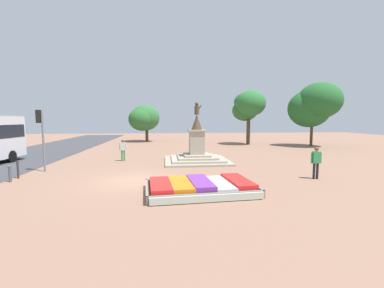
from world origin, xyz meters
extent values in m
plane|color=#8C6651|center=(0.00, 0.00, 0.00)|extent=(93.10, 93.10, 0.00)
cube|color=#38281C|center=(3.31, -2.47, 0.16)|extent=(4.84, 3.10, 0.31)
cube|color=gray|center=(3.42, -3.89, 0.18)|extent=(4.82, 0.49, 0.35)
cube|color=gray|center=(3.19, -1.06, 0.18)|extent=(4.82, 0.49, 0.35)
cube|color=gray|center=(0.95, -2.67, 0.18)|extent=(0.34, 2.94, 0.35)
cube|color=gray|center=(5.66, -2.28, 0.18)|extent=(0.34, 2.94, 0.35)
cube|color=red|center=(1.54, -2.62, 0.41)|extent=(1.09, 2.60, 0.19)
cube|color=orange|center=(2.42, -2.55, 0.41)|extent=(1.09, 2.60, 0.18)
cube|color=#72339E|center=(3.31, -2.47, 0.43)|extent=(1.09, 2.60, 0.23)
cube|color=white|center=(4.19, -2.40, 0.37)|extent=(1.09, 2.60, 0.11)
cube|color=red|center=(5.07, -2.33, 0.42)|extent=(1.09, 2.60, 0.22)
cube|color=#B2BCAD|center=(3.42, -3.94, 0.17)|extent=(4.59, 0.57, 0.28)
cube|color=gray|center=(4.16, 5.82, 0.07)|extent=(4.86, 4.86, 0.15)
cube|color=#A09581|center=(4.16, 5.82, 0.22)|extent=(3.90, 3.90, 0.15)
cube|color=gray|center=(4.16, 5.82, 0.37)|extent=(2.94, 2.94, 0.15)
cube|color=#A09681|center=(4.16, 5.82, 0.51)|extent=(1.98, 1.98, 0.15)
cube|color=#9E937F|center=(4.16, 5.82, 1.46)|extent=(1.10, 1.10, 1.76)
cube|color=#9E937F|center=(4.16, 5.82, 2.40)|extent=(1.30, 1.30, 0.12)
cone|color=#473823|center=(4.16, 5.82, 3.03)|extent=(0.83, 0.83, 1.14)
cylinder|color=#473823|center=(4.16, 5.82, 3.93)|extent=(0.35, 0.35, 0.66)
sphere|color=#473823|center=(4.16, 5.82, 4.41)|extent=(0.29, 0.29, 0.29)
cylinder|color=#473823|center=(4.35, 5.93, 4.07)|extent=(0.43, 0.31, 0.57)
cylinder|color=slate|center=(-5.76, 3.04, 1.91)|extent=(0.12, 0.12, 3.83)
cube|color=black|center=(-5.96, 3.06, 3.43)|extent=(0.26, 0.30, 0.80)
cylinder|color=#4B0808|center=(-6.09, 3.07, 3.70)|extent=(0.04, 0.14, 0.14)
cylinder|color=yellow|center=(-6.09, 3.07, 3.43)|extent=(0.04, 0.14, 0.14)
cylinder|color=#0D4211|center=(-6.09, 3.07, 3.16)|extent=(0.04, 0.14, 0.14)
cylinder|color=black|center=(-9.87, 6.90, 0.45)|extent=(0.35, 0.92, 0.90)
cylinder|color=#338C4C|center=(-1.45, 6.69, 0.42)|extent=(0.13, 0.13, 0.84)
cylinder|color=#338C4C|center=(-1.63, 6.69, 0.42)|extent=(0.13, 0.13, 0.84)
cube|color=beige|center=(-1.54, 6.69, 1.14)|extent=(0.39, 0.23, 0.60)
cylinder|color=beige|center=(-1.30, 6.70, 1.11)|extent=(0.09, 0.09, 0.57)
cylinder|color=beige|center=(-1.78, 6.68, 1.11)|extent=(0.09, 0.09, 0.57)
sphere|color=brown|center=(-1.54, 6.69, 1.58)|extent=(0.22, 0.22, 0.22)
cylinder|color=black|center=(9.84, -0.59, 0.44)|extent=(0.13, 0.13, 0.88)
cylinder|color=black|center=(10.02, -0.61, 0.44)|extent=(0.13, 0.13, 0.88)
cube|color=#338C4C|center=(9.93, -0.60, 1.20)|extent=(0.41, 0.27, 0.63)
cylinder|color=#338C4C|center=(9.69, -0.57, 1.17)|extent=(0.09, 0.09, 0.59)
cylinder|color=#338C4C|center=(10.17, -0.63, 1.17)|extent=(0.09, 0.09, 0.59)
sphere|color=brown|center=(9.93, -0.60, 1.65)|extent=(0.23, 0.23, 0.23)
cylinder|color=#4C5156|center=(-6.28, 0.36, 0.38)|extent=(0.14, 0.14, 0.77)
sphere|color=#4C5156|center=(-6.28, 0.36, 0.81)|extent=(0.15, 0.15, 0.15)
cylinder|color=#2D2D33|center=(-6.34, 1.19, 0.45)|extent=(0.11, 0.11, 0.91)
sphere|color=#2D2D33|center=(-6.34, 1.19, 0.94)|extent=(0.12, 0.12, 0.12)
cylinder|color=#4C3823|center=(-0.94, 24.34, 1.10)|extent=(0.43, 0.43, 2.20)
ellipsoid|color=#2D682F|center=(-1.56, 24.01, 3.28)|extent=(3.87, 4.06, 3.39)
ellipsoid|color=#2E6833|center=(-1.71, 24.99, 3.54)|extent=(3.15, 3.27, 2.96)
ellipsoid|color=#2E6A33|center=(-1.14, 24.15, 3.46)|extent=(4.13, 3.69, 3.70)
cylinder|color=#4C3823|center=(12.47, 18.71, 1.57)|extent=(0.47, 0.47, 3.14)
ellipsoid|color=#2B6932|center=(12.37, 18.93, 5.44)|extent=(3.53, 3.19, 2.67)
ellipsoid|color=#2B6B31|center=(12.47, 17.91, 5.24)|extent=(3.76, 3.28, 3.22)
ellipsoid|color=#2E682F|center=(12.24, 19.55, 4.38)|extent=(3.37, 2.92, 2.72)
cylinder|color=#4C3823|center=(19.42, 15.81, 1.53)|extent=(0.32, 0.32, 3.06)
ellipsoid|color=#235E29|center=(19.10, 15.97, 4.53)|extent=(5.11, 4.36, 4.47)
ellipsoid|color=#235E2A|center=(19.85, 15.17, 5.44)|extent=(4.94, 5.25, 4.24)
camera|label=1|loc=(1.78, -13.63, 3.26)|focal=24.00mm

